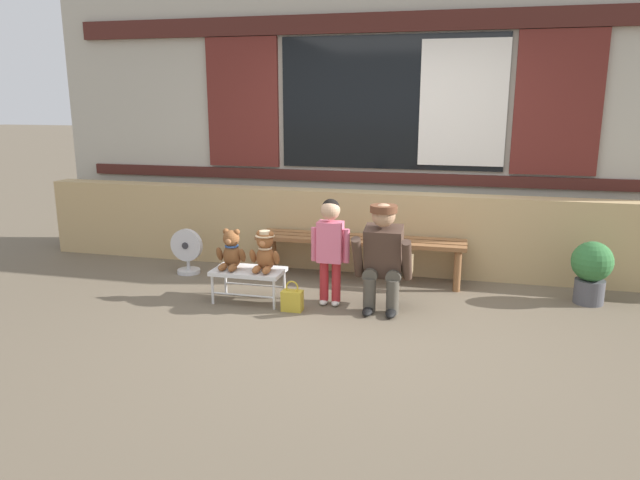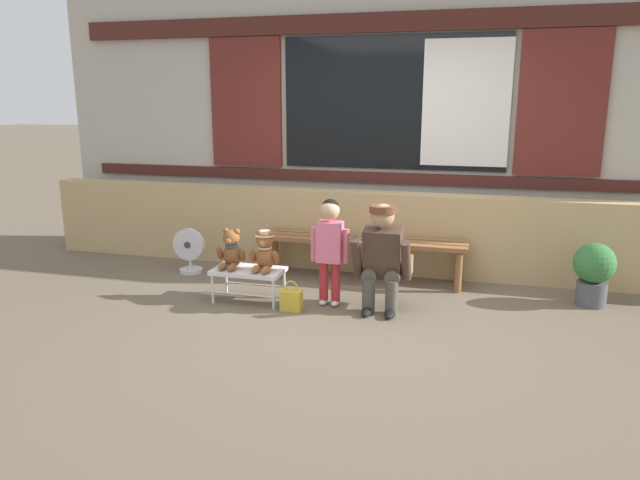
% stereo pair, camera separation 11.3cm
% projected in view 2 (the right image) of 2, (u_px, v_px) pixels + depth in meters
% --- Properties ---
extents(ground_plane, '(60.00, 60.00, 0.00)m').
position_uv_depth(ground_plane, '(355.00, 318.00, 5.02)').
color(ground_plane, brown).
extents(brick_low_wall, '(7.75, 0.25, 0.85)m').
position_uv_depth(brick_low_wall, '(384.00, 233.00, 6.25)').
color(brick_low_wall, tan).
rests_on(brick_low_wall, ground).
extents(shop_facade, '(7.90, 0.26, 3.38)m').
position_uv_depth(shop_facade, '(395.00, 108.00, 6.44)').
color(shop_facade, '#B7B2A3').
rests_on(shop_facade, ground).
extents(wooden_bench_long, '(2.10, 0.40, 0.44)m').
position_uv_depth(wooden_bench_long, '(361.00, 244.00, 5.97)').
color(wooden_bench_long, brown).
rests_on(wooden_bench_long, ground).
extents(small_display_bench, '(0.64, 0.36, 0.30)m').
position_uv_depth(small_display_bench, '(248.00, 272.00, 5.38)').
color(small_display_bench, silver).
rests_on(small_display_bench, ground).
extents(teddy_bear_plain, '(0.28, 0.26, 0.36)m').
position_uv_depth(teddy_bear_plain, '(231.00, 250.00, 5.38)').
color(teddy_bear_plain, brown).
rests_on(teddy_bear_plain, small_display_bench).
extents(teddy_bear_with_hat, '(0.28, 0.27, 0.36)m').
position_uv_depth(teddy_bear_with_hat, '(265.00, 252.00, 5.29)').
color(teddy_bear_with_hat, '#93562D').
rests_on(teddy_bear_with_hat, small_display_bench).
extents(child_standing, '(0.35, 0.18, 0.96)m').
position_uv_depth(child_standing, '(330.00, 240.00, 5.20)').
color(child_standing, '#B7282D').
rests_on(child_standing, ground).
extents(adult_crouching, '(0.50, 0.49, 0.95)m').
position_uv_depth(adult_crouching, '(384.00, 257.00, 5.09)').
color(adult_crouching, '#4C473D').
rests_on(adult_crouching, ground).
extents(handbag_on_ground, '(0.18, 0.11, 0.27)m').
position_uv_depth(handbag_on_ground, '(291.00, 300.00, 5.17)').
color(handbag_on_ground, gold).
rests_on(handbag_on_ground, ground).
extents(potted_plant, '(0.36, 0.36, 0.57)m').
position_uv_depth(potted_plant, '(594.00, 270.00, 5.25)').
color(potted_plant, '#4C4C51').
rests_on(potted_plant, ground).
extents(floor_fan, '(0.34, 0.24, 0.48)m').
position_uv_depth(floor_fan, '(189.00, 251.00, 6.25)').
color(floor_fan, silver).
rests_on(floor_fan, ground).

